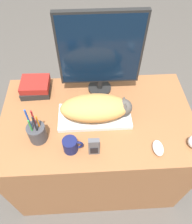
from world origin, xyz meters
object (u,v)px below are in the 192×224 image
(pen_cup, at_px, (37,132))
(book_stack, at_px, (35,87))
(cat, at_px, (97,108))
(coffee_mug, at_px, (71,145))
(monitor, at_px, (100,53))
(keyboard, at_px, (95,116))
(computer_mouse, at_px, (158,148))
(phone, at_px, (94,147))

(pen_cup, height_order, book_stack, pen_cup)
(cat, relative_size, coffee_mug, 3.80)
(monitor, bearing_deg, coffee_mug, -112.26)
(keyboard, distance_m, coffee_mug, 0.24)
(cat, relative_size, computer_mouse, 4.36)
(keyboard, distance_m, cat, 0.08)
(keyboard, bearing_deg, pen_cup, -158.11)
(monitor, bearing_deg, cat, -97.15)
(book_stack, bearing_deg, monitor, 0.71)
(computer_mouse, bearing_deg, book_stack, 146.24)
(phone, xyz_separation_m, book_stack, (-0.34, 0.44, -0.01))
(keyboard, xyz_separation_m, cat, (0.02, 0.00, 0.07))
(monitor, bearing_deg, phone, -97.38)
(pen_cup, bearing_deg, cat, 20.95)
(pen_cup, xyz_separation_m, phone, (0.29, -0.10, 0.00))
(coffee_mug, distance_m, phone, 0.12)
(cat, xyz_separation_m, book_stack, (-0.37, 0.22, -0.04))
(coffee_mug, height_order, phone, phone)
(computer_mouse, height_order, phone, phone)
(coffee_mug, bearing_deg, monitor, 67.74)
(pen_cup, bearing_deg, monitor, 44.95)
(monitor, height_order, coffee_mug, monitor)
(pen_cup, bearing_deg, computer_mouse, -9.59)
(coffee_mug, relative_size, book_stack, 0.58)
(cat, height_order, computer_mouse, cat)
(monitor, xyz_separation_m, phone, (-0.06, -0.45, -0.22))
(pen_cup, bearing_deg, book_stack, 98.54)
(keyboard, bearing_deg, book_stack, 148.28)
(pen_cup, distance_m, phone, 0.31)
(computer_mouse, relative_size, pen_cup, 0.39)
(keyboard, height_order, monitor, monitor)
(keyboard, xyz_separation_m, coffee_mug, (-0.13, -0.20, 0.03))
(cat, height_order, phone, cat)
(coffee_mug, relative_size, pen_cup, 0.45)
(computer_mouse, xyz_separation_m, book_stack, (-0.67, 0.45, 0.02))
(book_stack, bearing_deg, pen_cup, -81.46)
(monitor, relative_size, book_stack, 2.85)
(monitor, bearing_deg, computer_mouse, -59.23)
(computer_mouse, distance_m, pen_cup, 0.63)
(cat, xyz_separation_m, computer_mouse, (0.30, -0.23, -0.07))
(cat, bearing_deg, phone, -97.62)
(book_stack, bearing_deg, phone, -52.42)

